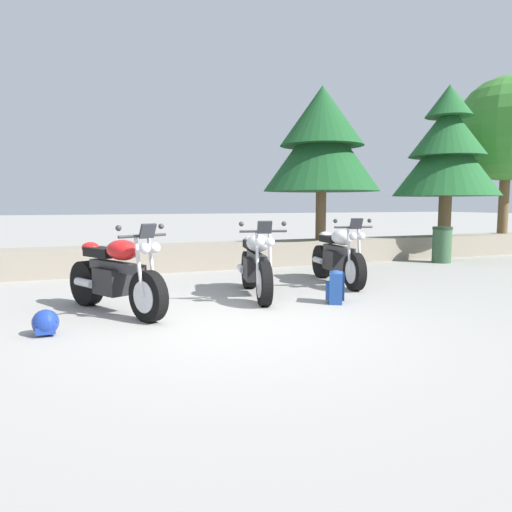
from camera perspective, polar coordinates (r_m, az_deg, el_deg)
name	(u,v)px	position (r m, az deg, el deg)	size (l,w,h in m)	color
ground_plane	(230,324)	(5.71, -3.13, -8.06)	(120.00, 120.00, 0.00)	gray
stone_wall	(155,258)	(10.26, -11.95, -0.25)	(36.00, 0.80, 0.55)	gray
motorcycle_red_near_left	(116,276)	(6.43, -16.31, -2.28)	(1.11, 1.92, 1.18)	black
motorcycle_silver_centre	(256,265)	(7.29, 0.00, -1.04)	(0.79, 2.04, 1.18)	black
motorcycle_white_far_right	(338,256)	(8.57, 9.66, -0.04)	(0.67, 2.06, 1.18)	black
rider_backpack	(335,286)	(6.92, 9.40, -3.56)	(0.34, 0.35, 0.47)	navy
rider_helmet	(45,323)	(5.67, -23.69, -7.27)	(0.28, 0.28, 0.28)	navy
pine_tree_far_left	(322,141)	(11.70, 7.82, 13.35)	(2.74, 2.74, 3.59)	brown
pine_tree_mid_left	(447,150)	(13.59, 21.76, 11.62)	(2.70, 2.70, 3.87)	brown
trash_bin	(442,245)	(12.32, 21.18, 1.27)	(0.46, 0.46, 0.86)	#335638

